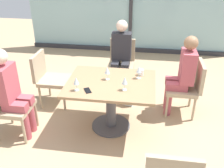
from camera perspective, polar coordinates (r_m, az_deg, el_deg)
name	(u,v)px	position (r m, az deg, el deg)	size (l,w,h in m)	color
ground_plane	(111,126)	(3.85, -0.22, -9.27)	(12.00, 12.00, 0.00)	tan
window_wall_backdrop	(131,2)	(6.35, 4.27, 17.68)	(5.06, 0.10, 2.70)	#8EB7BC
dining_table_main	(111,94)	(3.55, -0.23, -2.22)	(1.19, 0.95, 0.73)	#997551
chair_near_window	(122,61)	(4.75, 2.15, 5.17)	(0.46, 0.51, 0.87)	tan
chair_side_end	(6,103)	(3.73, -22.46, -3.84)	(0.50, 0.46, 0.87)	tan
chair_far_right	(188,85)	(4.05, 16.54, -0.22)	(0.50, 0.46, 0.87)	tan
chair_far_left	(49,76)	(4.30, -13.89, 1.80)	(0.50, 0.46, 0.87)	tan
person_near_window	(121,52)	(4.57, 2.04, 7.00)	(0.34, 0.39, 1.26)	#28282D
person_side_end	(11,90)	(3.59, -21.53, -1.24)	(0.39, 0.34, 1.26)	#B24C56
person_far_right	(182,72)	(3.95, 15.38, 2.49)	(0.39, 0.34, 1.26)	#B24C56
wine_glass_0	(107,71)	(3.48, -1.07, 3.00)	(0.07, 0.07, 0.18)	silver
wine_glass_1	(76,81)	(3.24, -7.97, 0.65)	(0.07, 0.07, 0.18)	silver
wine_glass_2	(139,70)	(3.53, 6.00, 3.20)	(0.07, 0.07, 0.18)	silver
wine_glass_3	(125,81)	(3.22, 2.83, 0.73)	(0.07, 0.07, 0.18)	silver
coffee_cup	(141,72)	(3.66, 6.46, 2.61)	(0.08, 0.08, 0.09)	white
cell_phone_on_table	(88,90)	(3.27, -5.44, -1.44)	(0.07, 0.14, 0.01)	black
handbag_0	(126,96)	(4.32, 3.06, -2.59)	(0.30, 0.16, 0.28)	silver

